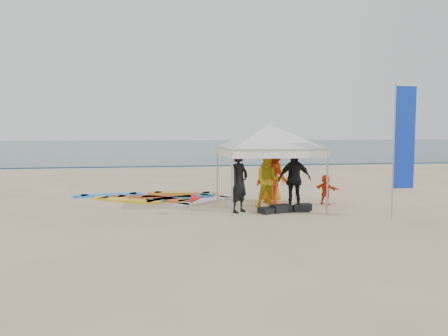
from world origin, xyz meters
name	(u,v)px	position (x,y,z in m)	size (l,w,h in m)	color
ground	(236,223)	(0.00, 0.00, 0.00)	(120.00, 120.00, 0.00)	beige
ocean	(166,146)	(0.00, 60.00, 0.04)	(160.00, 84.00, 0.08)	#0C2633
shoreline_foam	(185,167)	(0.00, 18.20, 0.00)	(160.00, 1.20, 0.01)	silver
person_black_a	(239,182)	(0.37, 1.40, 0.89)	(0.65, 0.43, 1.78)	black
person_yellow	(268,181)	(1.41, 2.04, 0.84)	(0.82, 0.64, 1.68)	yellow
person_orange_a	(273,177)	(1.72, 2.62, 0.87)	(1.13, 0.65, 1.75)	red
person_black_b	(294,179)	(2.15, 1.75, 0.89)	(1.05, 0.44, 1.79)	black
person_orange_b	(271,175)	(1.76, 3.05, 0.92)	(0.90, 0.58, 1.83)	orange
person_seated	(326,190)	(3.37, 2.28, 0.49)	(0.90, 0.29, 0.97)	#E94614
canopy_tent	(268,124)	(1.43, 2.19, 2.56)	(3.90, 3.90, 2.95)	#A5A5A8
feather_flag	(404,139)	(4.47, -0.26, 2.14)	(0.61, 0.04, 3.64)	#A5A5A8
marker_pennant	(196,198)	(-0.92, 1.09, 0.49)	(0.28, 0.28, 0.64)	#A5A5A8
gear_pile	(286,209)	(1.72, 1.23, 0.10)	(1.69, 0.68, 0.22)	black
surfboard_spread	(161,198)	(-1.83, 4.42, 0.04)	(5.31, 3.35, 0.07)	silver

